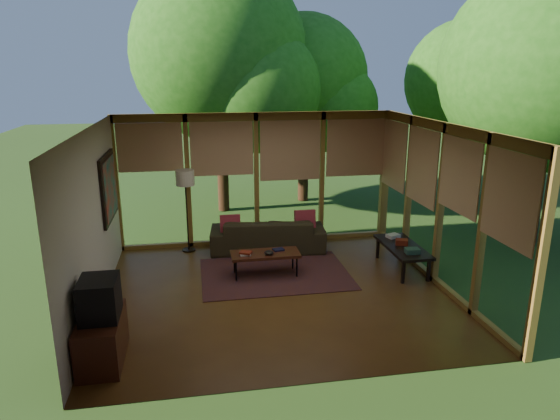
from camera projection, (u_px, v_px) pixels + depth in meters
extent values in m
plane|color=brown|center=(277.00, 292.00, 8.17)|extent=(5.50, 5.50, 0.00)
plane|color=silver|center=(277.00, 126.00, 7.43)|extent=(5.50, 5.50, 0.00)
cube|color=silver|center=(93.00, 222.00, 7.34)|extent=(0.04, 5.00, 2.70)
cube|color=silver|center=(315.00, 276.00, 5.43)|extent=(5.50, 0.04, 2.70)
cube|color=olive|center=(256.00, 179.00, 10.17)|extent=(5.50, 0.12, 2.70)
cube|color=olive|center=(440.00, 205.00, 8.26)|extent=(0.12, 5.00, 2.70)
plane|color=#2C4E1D|center=(468.00, 176.00, 17.08)|extent=(40.00, 40.00, 0.00)
cylinder|color=#3B2215|center=(221.00, 112.00, 12.30)|extent=(0.28, 0.28, 4.99)
sphere|color=#1E5914|center=(219.00, 53.00, 11.93)|extent=(4.23, 4.23, 4.23)
cylinder|color=#3B2215|center=(303.00, 124.00, 13.42)|extent=(0.28, 0.28, 4.20)
sphere|color=#1E5914|center=(304.00, 79.00, 13.10)|extent=(3.34, 3.34, 3.34)
cylinder|color=#3B2215|center=(537.00, 134.00, 9.91)|extent=(0.28, 0.28, 4.55)
sphere|color=#1E5914|center=(546.00, 68.00, 9.56)|extent=(4.03, 4.03, 4.03)
cylinder|color=#3B2215|center=(460.00, 124.00, 13.68)|extent=(0.28, 0.28, 4.15)
sphere|color=#1E5914|center=(465.00, 80.00, 13.37)|extent=(3.19, 3.19, 3.19)
cube|color=maroon|center=(275.00, 274.00, 8.89)|extent=(2.60, 1.84, 0.01)
imported|color=#322C19|center=(268.00, 234.00, 10.00)|extent=(2.34, 1.12, 0.66)
cube|color=maroon|center=(230.00, 225.00, 9.76)|extent=(0.39, 0.21, 0.41)
cube|color=maroon|center=(305.00, 221.00, 10.01)|extent=(0.41, 0.22, 0.43)
cube|color=beige|center=(246.00, 254.00, 8.61)|extent=(0.20, 0.16, 0.03)
cube|color=maroon|center=(246.00, 252.00, 8.60)|extent=(0.24, 0.22, 0.03)
cube|color=black|center=(278.00, 250.00, 8.83)|extent=(0.21, 0.17, 0.03)
ellipsoid|color=black|center=(269.00, 253.00, 8.62)|extent=(0.16, 0.16, 0.07)
cube|color=#4B2114|center=(102.00, 339.00, 6.18)|extent=(0.50, 1.00, 0.60)
cube|color=black|center=(99.00, 298.00, 6.03)|extent=(0.45, 0.55, 0.50)
cube|color=#2D4F41|center=(412.00, 251.00, 8.60)|extent=(0.25, 0.19, 0.09)
cube|color=maroon|center=(402.00, 242.00, 9.03)|extent=(0.26, 0.22, 0.10)
cube|color=beige|center=(393.00, 236.00, 9.41)|extent=(0.28, 0.24, 0.06)
cylinder|color=black|center=(189.00, 250.00, 10.03)|extent=(0.26, 0.26, 0.03)
cylinder|color=black|center=(187.00, 213.00, 9.82)|extent=(0.03, 0.03, 1.52)
cylinder|color=beige|center=(185.00, 178.00, 9.62)|extent=(0.36, 0.36, 0.30)
cube|color=#4B2114|center=(265.00, 254.00, 8.73)|extent=(1.20, 0.50, 0.05)
cylinder|color=black|center=(236.00, 271.00, 8.53)|extent=(0.03, 0.03, 0.38)
cylinder|color=black|center=(297.00, 267.00, 8.70)|extent=(0.03, 0.03, 0.38)
cylinder|color=black|center=(234.00, 264.00, 8.87)|extent=(0.03, 0.03, 0.38)
cylinder|color=black|center=(293.00, 260.00, 9.04)|extent=(0.03, 0.03, 0.38)
cube|color=black|center=(403.00, 247.00, 9.00)|extent=(0.60, 1.40, 0.05)
cube|color=black|center=(403.00, 272.00, 8.45)|extent=(0.05, 0.05, 0.40)
cube|color=black|center=(429.00, 270.00, 8.53)|extent=(0.05, 0.05, 0.40)
cube|color=black|center=(378.00, 248.00, 9.59)|extent=(0.05, 0.05, 0.40)
cube|color=black|center=(400.00, 247.00, 9.67)|extent=(0.05, 0.05, 0.40)
cube|color=black|center=(108.00, 187.00, 8.62)|extent=(0.05, 1.35, 1.15)
cube|color=#186F6F|center=(110.00, 187.00, 8.63)|extent=(0.02, 1.20, 1.00)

